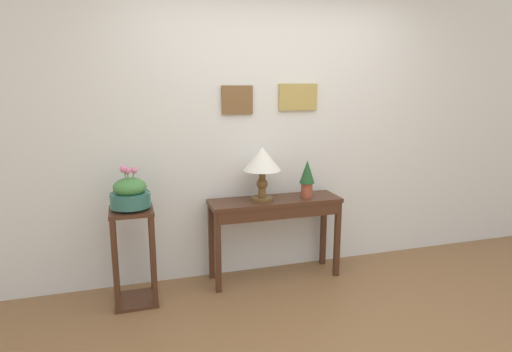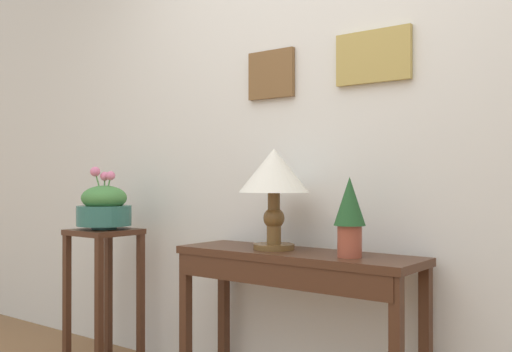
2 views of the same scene
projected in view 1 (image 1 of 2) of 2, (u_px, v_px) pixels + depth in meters
back_wall_with_art at (269, 119)px, 3.86m from camera, size 9.00×0.13×2.80m
console_table at (276, 213)px, 3.74m from camera, size 1.15×0.35×0.73m
table_lamp at (262, 162)px, 3.64m from camera, size 0.32×0.32×0.46m
potted_plant_on_console at (307, 177)px, 3.76m from camera, size 0.13×0.13×0.33m
pedestal_stand_left at (134, 257)px, 3.36m from camera, size 0.33×0.33×0.77m
planter_bowl_wide at (130, 194)px, 3.26m from camera, size 0.30×0.30×0.35m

